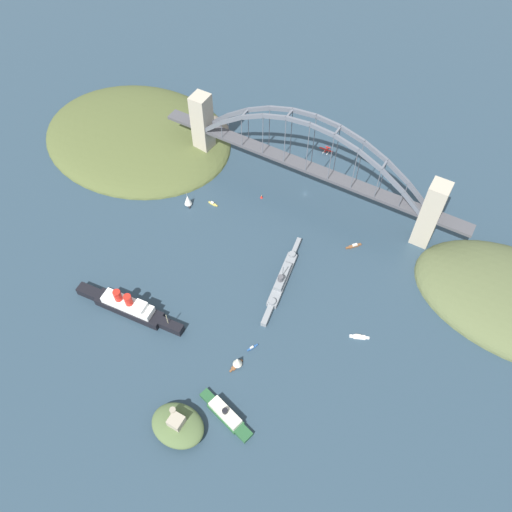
% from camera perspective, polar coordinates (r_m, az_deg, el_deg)
% --- Properties ---
extents(ground_plane, '(1400.00, 1400.00, 0.00)m').
position_cam_1_polar(ground_plane, '(414.73, 5.45, 6.93)').
color(ground_plane, '#283D4C').
extents(harbor_arch_bridge, '(249.90, 14.18, 72.91)m').
position_cam_1_polar(harbor_arch_bridge, '(393.27, 5.79, 9.98)').
color(harbor_arch_bridge, '#ADA38E').
rests_on(harbor_arch_bridge, ground).
extents(headland_east_shore, '(169.31, 137.69, 25.46)m').
position_cam_1_polar(headland_east_shore, '(471.24, -12.51, 12.61)').
color(headland_east_shore, '#4C562D').
rests_on(headland_east_shore, ground).
extents(ocean_liner, '(80.17, 15.64, 19.53)m').
position_cam_1_polar(ocean_liner, '(353.19, -13.87, -5.43)').
color(ocean_liner, black).
rests_on(ocean_liner, ground).
extents(naval_cruiser, '(15.38, 75.78, 17.45)m').
position_cam_1_polar(naval_cruiser, '(357.95, 2.89, -2.58)').
color(naval_cruiser, gray).
rests_on(naval_cruiser, ground).
extents(harbor_ferry_steamer, '(39.49, 16.55, 8.55)m').
position_cam_1_polar(harbor_ferry_steamer, '(315.64, -3.35, -16.98)').
color(harbor_ferry_steamer, '#23512D').
rests_on(harbor_ferry_steamer, ground).
extents(fort_island_mid_harbor, '(32.08, 25.13, 15.50)m').
position_cam_1_polar(fort_island_mid_harbor, '(313.82, -8.61, -17.91)').
color(fort_island_mid_harbor, '#4C6038').
rests_on(fort_island_mid_harbor, ground).
extents(seaplane_taxiing_near_bridge, '(11.91, 6.97, 5.03)m').
position_cam_1_polar(seaplane_taxiing_near_bridge, '(449.04, 7.73, 11.44)').
color(seaplane_taxiing_near_bridge, '#B7B7B2').
rests_on(seaplane_taxiing_near_bridge, ground).
extents(small_boat_0, '(4.29, 7.57, 1.93)m').
position_cam_1_polar(small_boat_0, '(334.05, -0.41, -10.04)').
color(small_boat_0, '#234C8C').
rests_on(small_boat_0, ground).
extents(small_boat_1, '(9.58, 8.78, 11.72)m').
position_cam_1_polar(small_boat_1, '(403.70, -7.51, 6.13)').
color(small_boat_1, black).
rests_on(small_boat_1, ground).
extents(small_boat_2, '(7.11, 10.76, 9.96)m').
position_cam_1_polar(small_boat_2, '(325.68, -2.08, -11.53)').
color(small_boat_2, brown).
rests_on(small_boat_2, ground).
extents(small_boat_3, '(9.06, 10.00, 2.32)m').
position_cam_1_polar(small_boat_3, '(384.07, 10.72, 1.11)').
color(small_boat_3, brown).
rests_on(small_boat_3, ground).
extents(small_boat_4, '(12.40, 6.62, 2.00)m').
position_cam_1_polar(small_boat_4, '(343.96, 11.25, -8.71)').
color(small_boat_4, silver).
rests_on(small_boat_4, ground).
extents(small_boat_5, '(8.34, 2.05, 2.39)m').
position_cam_1_polar(small_boat_5, '(405.33, -4.77, 5.76)').
color(small_boat_5, gold).
rests_on(small_boat_5, ground).
extents(channel_marker_buoy, '(2.20, 2.20, 2.75)m').
position_cam_1_polar(channel_marker_buoy, '(408.52, 0.61, 6.53)').
color(channel_marker_buoy, red).
rests_on(channel_marker_buoy, ground).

